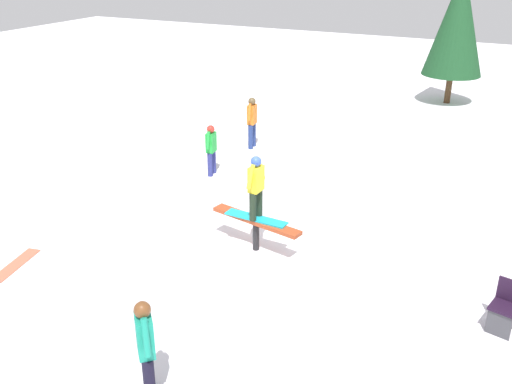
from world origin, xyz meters
The scene contains 10 objects.
ground_plane centered at (0.00, 0.00, 0.00)m, with size 60.00×60.00×0.00m, color white.
rail_feature centered at (0.00, 0.00, 0.60)m, with size 2.12×0.70×0.71m.
snow_kicker_ramp centered at (-2.10, 0.44, 0.26)m, with size 1.80×1.50×0.51m, color white.
main_rider_on_rail centered at (0.00, 0.00, 1.39)m, with size 1.37×0.70×1.36m.
bystander_green centered at (2.94, -3.22, 0.79)m, with size 0.25×0.63×1.41m.
bystander_orange centered at (2.96, -5.73, 0.89)m, with size 0.26×0.65×1.58m.
bystander_teal centered at (-0.51, 4.43, 0.89)m, with size 0.53×0.56×1.58m.
loose_snowboard_coral centered at (4.01, 2.70, 0.01)m, with size 1.27×0.28×0.02m, color #E66C4D.
folding_chair centered at (-4.85, 0.60, 0.41)m, with size 0.53×0.53×0.88m.
pine_tree_near centered at (-1.61, -13.94, 3.12)m, with size 2.26×2.26×5.13m.
Camera 1 is at (-4.62, 9.36, 5.92)m, focal length 40.00 mm.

